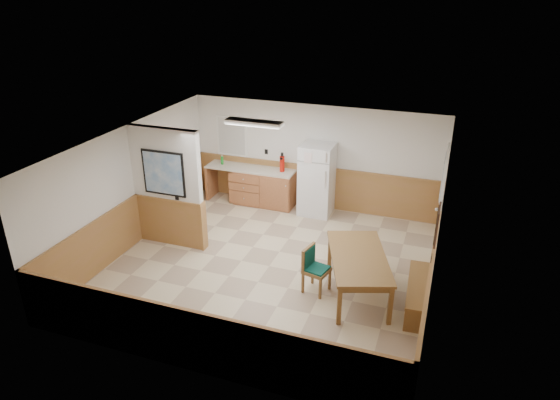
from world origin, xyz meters
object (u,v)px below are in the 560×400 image
at_px(fire_extinguisher, 282,163).
at_px(dining_bench, 417,289).
at_px(soap_bottle, 222,160).
at_px(dining_chair, 313,266).
at_px(refrigerator, 317,180).
at_px(dining_table, 358,261).

bearing_deg(fire_extinguisher, dining_bench, -43.85).
height_order(fire_extinguisher, soap_bottle, fire_extinguisher).
bearing_deg(dining_chair, refrigerator, 117.91).
relative_size(refrigerator, dining_bench, 1.10).
distance_m(dining_bench, soap_bottle, 5.94).
height_order(refrigerator, dining_table, refrigerator).
distance_m(dining_table, dining_chair, 0.80).
bearing_deg(soap_bottle, dining_chair, -44.19).
relative_size(fire_extinguisher, soap_bottle, 2.28).
relative_size(dining_table, dining_chair, 2.43).
distance_m(refrigerator, dining_bench, 4.00).
distance_m(refrigerator, dining_table, 3.34).
bearing_deg(fire_extinguisher, dining_chair, -64.48).
height_order(refrigerator, dining_bench, refrigerator).
relative_size(dining_bench, fire_extinguisher, 3.29).
xyz_separation_m(refrigerator, fire_extinguisher, (-0.88, 0.09, 0.26)).
bearing_deg(dining_chair, dining_bench, 16.81).
xyz_separation_m(dining_table, soap_bottle, (-4.02, 3.00, 0.34)).
bearing_deg(soap_bottle, refrigerator, -1.47).
distance_m(refrigerator, dining_chair, 3.23).
xyz_separation_m(dining_bench, dining_chair, (-1.80, -0.11, 0.15)).
bearing_deg(dining_chair, dining_table, 25.43).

